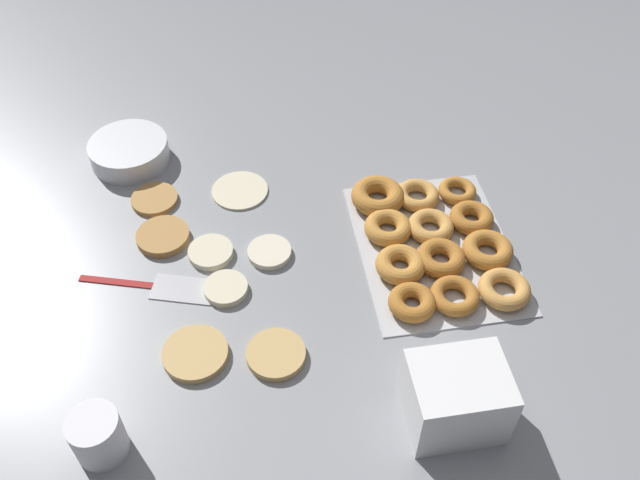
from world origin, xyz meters
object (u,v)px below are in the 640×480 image
at_px(pancake_2, 195,354).
at_px(pancake_6, 155,199).
at_px(pancake_3, 163,236).
at_px(pancake_4, 270,252).
at_px(donut_tray, 432,241).
at_px(container_stack, 456,397).
at_px(pancake_0, 276,354).
at_px(paper_cup, 97,436).
at_px(pancake_5, 211,252).
at_px(batter_bowl, 129,151).
at_px(spatula, 168,287).
at_px(pancake_7, 226,288).
at_px(pancake_1, 240,190).

relative_size(pancake_2, pancake_6, 1.16).
xyz_separation_m(pancake_3, pancake_4, (-0.07, -0.20, -0.00)).
distance_m(donut_tray, container_stack, 0.36).
relative_size(pancake_0, pancake_4, 1.20).
bearing_deg(pancake_3, donut_tray, -101.50).
xyz_separation_m(donut_tray, container_stack, (-0.36, 0.07, 0.04)).
height_order(pancake_2, paper_cup, paper_cup).
height_order(pancake_3, pancake_6, pancake_3).
xyz_separation_m(pancake_5, pancake_6, (0.17, 0.11, -0.00)).
height_order(pancake_0, batter_bowl, batter_bowl).
height_order(batter_bowl, spatula, batter_bowl).
bearing_deg(pancake_7, pancake_2, 155.83).
distance_m(batter_bowl, spatula, 0.39).
xyz_separation_m(donut_tray, paper_cup, (-0.32, 0.60, 0.02)).
bearing_deg(batter_bowl, pancake_4, -140.33).
distance_m(pancake_4, pancake_7, 0.12).
relative_size(container_stack, spatula, 0.57).
relative_size(pancake_7, donut_tray, 0.21).
relative_size(pancake_6, pancake_7, 1.19).
bearing_deg(pancake_4, batter_bowl, 39.67).
distance_m(pancake_0, pancake_7, 0.17).
xyz_separation_m(pancake_4, pancake_6, (0.19, 0.22, -0.00)).
height_order(pancake_6, spatula, pancake_6).
bearing_deg(pancake_7, spatula, 77.48).
bearing_deg(pancake_6, paper_cup, 172.27).
xyz_separation_m(pancake_5, pancake_7, (-0.09, -0.02, -0.00)).
xyz_separation_m(pancake_4, spatula, (-0.05, 0.19, -0.00)).
distance_m(pancake_1, batter_bowl, 0.27).
relative_size(pancake_5, container_stack, 0.59).
height_order(pancake_2, pancake_4, same).
height_order(paper_cup, spatula, paper_cup).
height_order(pancake_0, pancake_4, pancake_0).
bearing_deg(pancake_7, pancake_1, -9.90).
distance_m(pancake_2, batter_bowl, 0.55).
distance_m(pancake_2, pancake_7, 0.15).
bearing_deg(batter_bowl, container_stack, -144.23).
relative_size(donut_tray, batter_bowl, 2.24).
xyz_separation_m(pancake_2, pancake_4, (0.21, -0.15, -0.00)).
relative_size(pancake_6, container_stack, 0.66).
height_order(pancake_0, donut_tray, donut_tray).
bearing_deg(pancake_7, pancake_5, 13.71).
height_order(pancake_5, donut_tray, donut_tray).
height_order(pancake_3, container_stack, container_stack).
xyz_separation_m(pancake_0, pancake_2, (0.02, 0.13, -0.00)).
xyz_separation_m(pancake_6, batter_bowl, (0.14, 0.05, 0.02)).
xyz_separation_m(pancake_3, batter_bowl, (0.25, 0.07, 0.02)).
bearing_deg(pancake_0, paper_cup, 113.73).
bearing_deg(pancake_4, pancake_0, 176.39).
bearing_deg(pancake_0, pancake_6, 26.07).
distance_m(pancake_4, pancake_6, 0.29).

